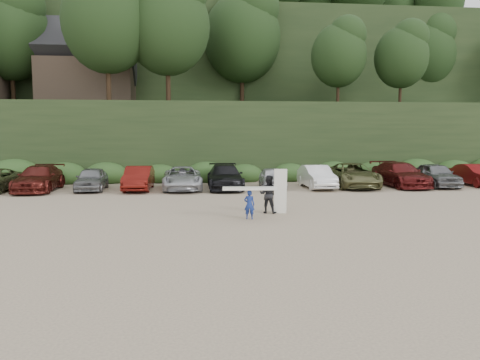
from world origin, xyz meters
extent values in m
plane|color=tan|center=(0.00, 0.00, 0.00)|extent=(120.00, 120.00, 0.00)
cube|color=black|center=(0.00, 22.00, 3.00)|extent=(80.00, 14.00, 6.00)
cube|color=black|center=(0.00, 40.00, 8.00)|extent=(90.00, 30.00, 16.00)
ellipsoid|color=black|center=(0.00, 22.00, 11.00)|extent=(66.00, 12.00, 10.00)
cube|color=#2B491E|center=(-0.55, 14.50, 0.60)|extent=(46.20, 2.00, 1.20)
cube|color=brown|center=(-12.00, 24.00, 8.00)|extent=(8.00, 6.00, 4.00)
imported|color=#501612|center=(-12.47, 10.23, 0.80)|extent=(2.33, 5.52, 1.59)
imported|color=slate|center=(-9.27, 10.24, 0.73)|extent=(1.87, 4.34, 1.46)
imported|color=#5F130E|center=(-6.32, 10.02, 0.76)|extent=(1.70, 4.64, 1.52)
imported|color=#AFB0B6|center=(-3.56, 10.02, 0.73)|extent=(2.52, 5.32, 1.47)
imported|color=black|center=(-0.81, 10.07, 0.79)|extent=(2.25, 5.43, 1.57)
imported|color=#BCBCC1|center=(2.33, 10.22, 0.68)|extent=(1.84, 4.07, 1.35)
imported|color=white|center=(5.21, 9.79, 0.75)|extent=(1.65, 4.59, 1.51)
imported|color=brown|center=(7.79, 10.14, 0.80)|extent=(2.92, 5.89, 1.60)
imported|color=#551413|center=(11.08, 10.07, 0.82)|extent=(2.54, 5.75, 1.64)
imported|color=slate|center=(13.48, 9.82, 0.80)|extent=(2.10, 4.77, 1.60)
imported|color=#5C0D0D|center=(16.49, 10.00, 0.74)|extent=(1.63, 4.49, 1.47)
imported|color=navy|center=(-0.59, -0.64, 0.62)|extent=(0.50, 0.39, 1.24)
cube|color=white|center=(-0.59, -0.64, 1.31)|extent=(2.30, 0.80, 0.09)
imported|color=black|center=(0.46, 0.75, 0.87)|extent=(1.04, 0.95, 1.73)
cube|color=white|center=(0.96, 0.52, 1.02)|extent=(0.59, 0.34, 2.04)
camera|label=1|loc=(-3.11, -20.06, 3.68)|focal=35.00mm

